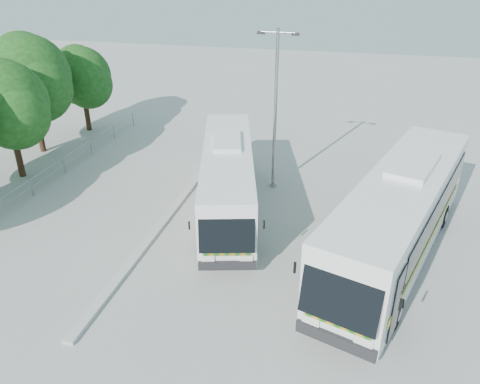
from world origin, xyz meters
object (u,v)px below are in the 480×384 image
(tree_far_c, at_px, (8,103))
(tree_far_e, at_px, (82,76))
(lamppost, at_px, (276,105))
(coach_adjacent, at_px, (399,214))
(tree_far_d, at_px, (30,77))
(coach_main, at_px, (228,177))

(tree_far_c, xyz_separation_m, tree_far_e, (-0.51, 8.20, -0.37))
(tree_far_c, relative_size, lamppost, 0.78)
(tree_far_e, xyz_separation_m, lamppost, (14.63, -6.07, 0.68))
(tree_far_e, distance_m, coach_adjacent, 23.75)
(coach_adjacent, bearing_deg, tree_far_d, -179.93)
(tree_far_d, height_order, lamppost, lamppost)
(tree_far_d, xyz_separation_m, tree_far_e, (0.68, 4.50, -0.93))
(coach_adjacent, xyz_separation_m, lamppost, (-6.07, 5.42, 2.57))
(coach_adjacent, distance_m, lamppost, 8.54)
(tree_far_c, distance_m, tree_far_d, 3.93)
(tree_far_c, xyz_separation_m, coach_main, (12.41, -0.94, -2.54))
(coach_main, relative_size, lamppost, 1.39)
(coach_main, xyz_separation_m, coach_adjacent, (7.78, -2.35, 0.27))
(coach_adjacent, bearing_deg, lamppost, 156.41)
(tree_far_d, xyz_separation_m, coach_main, (13.60, -4.64, -3.09))
(lamppost, bearing_deg, tree_far_d, 176.99)
(coach_main, height_order, lamppost, lamppost)
(coach_main, bearing_deg, coach_adjacent, -31.88)
(tree_far_c, distance_m, tree_far_e, 8.22)
(tree_far_e, bearing_deg, tree_far_c, -86.46)
(tree_far_c, relative_size, coach_main, 0.56)
(tree_far_e, xyz_separation_m, coach_adjacent, (20.70, -11.49, -1.89))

